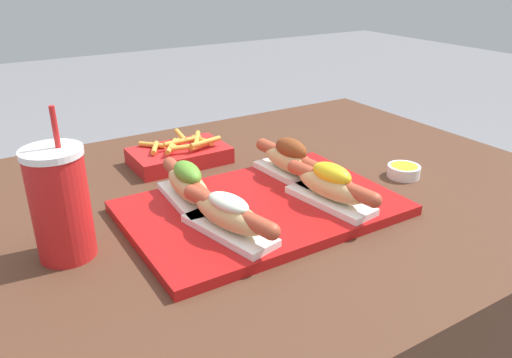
{
  "coord_description": "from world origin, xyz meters",
  "views": [
    {
      "loc": [
        -0.44,
        -0.74,
        1.15
      ],
      "look_at": [
        -0.01,
        -0.06,
        0.79
      ],
      "focal_mm": 35.0,
      "sensor_mm": 36.0,
      "label": 1
    }
  ],
  "objects": [
    {
      "name": "fries_basket",
      "position": [
        -0.04,
        0.22,
        0.76
      ],
      "size": [
        0.21,
        0.14,
        0.06
      ],
      "color": "red",
      "rests_on": "patio_table"
    },
    {
      "name": "drink_cup",
      "position": [
        -0.34,
        -0.04,
        0.82
      ],
      "size": [
        0.09,
        0.09,
        0.23
      ],
      "color": "red",
      "rests_on": "patio_table"
    },
    {
      "name": "serving_tray",
      "position": [
        -0.01,
        -0.08,
        0.75
      ],
      "size": [
        0.47,
        0.31,
        0.02
      ],
      "color": "#B71414",
      "rests_on": "patio_table"
    },
    {
      "name": "hot_dog_2",
      "position": [
        -0.12,
        -0.01,
        0.79
      ],
      "size": [
        0.07,
        0.21,
        0.08
      ],
      "color": "white",
      "rests_on": "serving_tray"
    },
    {
      "name": "hot_dog_1",
      "position": [
        0.09,
        -0.14,
        0.79
      ],
      "size": [
        0.08,
        0.21,
        0.08
      ],
      "color": "white",
      "rests_on": "serving_tray"
    },
    {
      "name": "hot_dog_0",
      "position": [
        -0.11,
        -0.14,
        0.79
      ],
      "size": [
        0.1,
        0.21,
        0.07
      ],
      "color": "white",
      "rests_on": "serving_tray"
    },
    {
      "name": "sauce_bowl",
      "position": [
        0.32,
        -0.1,
        0.75
      ],
      "size": [
        0.07,
        0.07,
        0.02
      ],
      "color": "white",
      "rests_on": "patio_table"
    },
    {
      "name": "patio_table",
      "position": [
        0.0,
        0.0,
        0.37
      ],
      "size": [
        1.29,
        0.91,
        0.74
      ],
      "color": "#4C2D1E",
      "rests_on": "ground_plane"
    },
    {
      "name": "hot_dog_3",
      "position": [
        0.1,
        -0.01,
        0.79
      ],
      "size": [
        0.07,
        0.21,
        0.08
      ],
      "color": "white",
      "rests_on": "serving_tray"
    }
  ]
}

